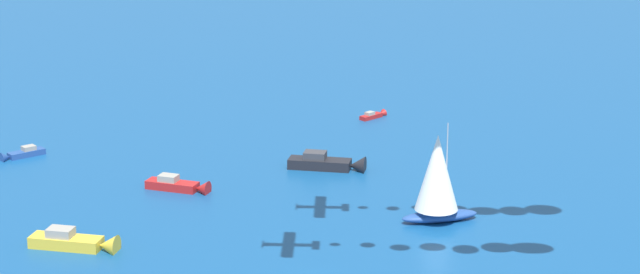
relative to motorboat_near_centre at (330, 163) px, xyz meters
name	(u,v)px	position (x,y,z in m)	size (l,w,h in m)	color
motorboat_near_centre	(330,163)	(0.00, 0.00, 0.00)	(8.76, 10.16, 3.11)	black
motorboat_far_stbd	(181,186)	(-20.92, 6.13, -0.16)	(6.19, 8.65, 2.51)	#B21E1E
motorboat_inshore	(78,242)	(-41.98, -3.34, -0.02)	(8.31, 10.04, 3.03)	gold
sailboat_ahead	(437,177)	(-4.30, -24.32, 4.85)	(9.83, 7.19, 12.45)	#23478C
motorboat_mid_cluster	(21,154)	(-29.57, 33.39, -0.33)	(6.62, 2.00, 1.90)	#23478C
motorboat_outer_ring_c	(374,115)	(23.32, 15.60, -0.44)	(5.12, 1.59, 1.47)	#B21E1E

